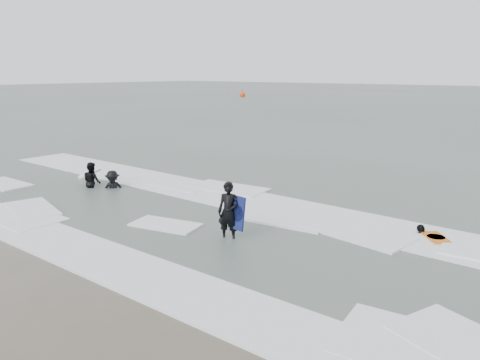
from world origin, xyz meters
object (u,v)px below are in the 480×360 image
Objects in this scene: surfer_centre at (229,240)px; surfer_right_near at (421,235)px; surfer_wading at (93,188)px; buoy at (243,95)px; surfer_breaker at (113,190)px.

surfer_centre is 1.17× the size of surfer_right_near.
surfer_centre is 8.44m from surfer_wading.
surfer_wading is at bearing -44.55° from surfer_right_near.
buoy reaches higher than surfer_right_near.
buoy is at bearing 107.37° from surfer_centre.
surfer_breaker is (0.89, 0.36, 0.00)m from surfer_wading.
surfer_wading is (-8.36, 1.15, 0.00)m from surfer_centre.
surfer_centre reaches higher than surfer_wading.
buoy reaches higher than surfer_wading.
surfer_breaker is at bearing 147.70° from surfer_centre.
surfer_breaker is at bearing -45.34° from surfer_right_near.
surfer_right_near is 0.90× the size of buoy.
buoy is (-46.77, 59.41, 0.42)m from surfer_centre.
surfer_breaker is 11.86m from surfer_right_near.
surfer_centre is at bearing -51.79° from buoy.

